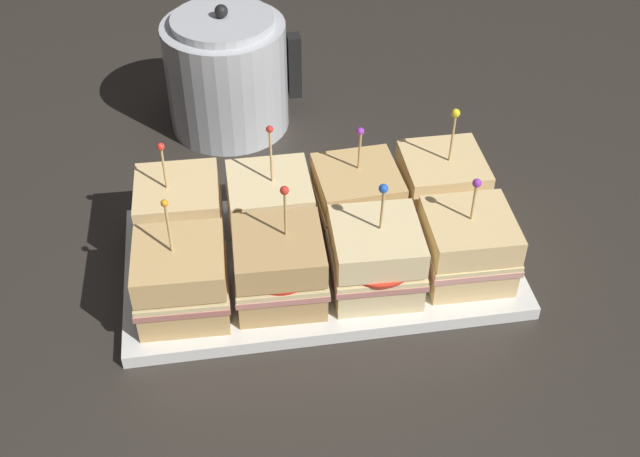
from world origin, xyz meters
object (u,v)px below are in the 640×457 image
object	(u,v)px
sandwich_back_center_left	(270,207)
kettle_steel	(227,74)
sandwich_front_center_right	(376,258)
sandwich_back_far_left	(180,213)
sandwich_back_center_right	(357,198)
sandwich_front_far_left	(182,280)
sandwich_front_center_left	(279,267)
sandwich_back_far_right	(441,187)
sandwich_front_far_right	(467,246)
serving_platter	(320,261)

from	to	relation	value
sandwich_back_center_left	kettle_steel	bearing A→B (deg)	96.48
sandwich_front_center_right	sandwich_back_far_left	xyz separation A→B (m)	(-0.23, 0.12, -0.00)
sandwich_front_center_right	sandwich_back_far_left	distance (m)	0.26
sandwich_back_center_left	kettle_steel	xyz separation A→B (m)	(-0.03, 0.30, 0.03)
kettle_steel	sandwich_front_center_right	bearing A→B (deg)	-70.32
sandwich_front_center_right	sandwich_back_center_right	distance (m)	0.12
sandwich_back_center_right	kettle_steel	world-z (taller)	kettle_steel
sandwich_front_far_left	sandwich_front_center_right	world-z (taller)	sandwich_front_far_left
sandwich_back_center_right	sandwich_front_far_left	bearing A→B (deg)	-152.83
sandwich_back_center_right	sandwich_back_center_left	bearing A→B (deg)	-179.97
sandwich_front_center_left	sandwich_back_far_right	size ratio (longest dim) A/B	0.96
sandwich_front_center_left	sandwich_front_far_right	bearing A→B (deg)	0.88
sandwich_front_center_right	sandwich_back_center_right	xyz separation A→B (m)	(-0.00, 0.12, -0.00)
sandwich_back_far_left	kettle_steel	bearing A→B (deg)	74.23
kettle_steel	sandwich_back_center_right	bearing A→B (deg)	-63.41
serving_platter	sandwich_back_far_right	bearing A→B (deg)	19.48
sandwich_back_center_left	sandwich_back_center_right	world-z (taller)	sandwich_back_center_left
sandwich_front_center_left	sandwich_back_center_left	bearing A→B (deg)	89.08
sandwich_front_center_right	sandwich_back_far_left	size ratio (longest dim) A/B	1.00
sandwich_front_far_left	sandwich_back_far_right	distance (m)	0.37
sandwich_front_far_right	sandwich_back_far_right	bearing A→B (deg)	90.72
serving_platter	sandwich_front_center_right	xyz separation A→B (m)	(0.06, -0.06, 0.05)
sandwich_front_far_right	sandwich_back_center_right	xyz separation A→B (m)	(-0.12, 0.11, -0.00)
sandwich_back_far_left	sandwich_back_center_right	distance (m)	0.23
sandwich_front_far_left	sandwich_front_far_right	distance (m)	0.35
sandwich_front_far_right	sandwich_front_far_left	bearing A→B (deg)	-178.98
serving_platter	sandwich_back_center_left	size ratio (longest dim) A/B	2.93
sandwich_front_center_right	sandwich_back_far_right	size ratio (longest dim) A/B	0.93
sandwich_front_center_left	sandwich_back_center_left	xyz separation A→B (m)	(0.00, 0.12, -0.00)
sandwich_back_center_left	sandwich_back_center_right	distance (m)	0.12
serving_platter	sandwich_front_center_right	world-z (taller)	sandwich_front_center_right
serving_platter	sandwich_back_far_left	distance (m)	0.19
sandwich_back_far_left	sandwich_back_center_right	xyz separation A→B (m)	(0.23, -0.00, -0.00)
sandwich_front_center_right	sandwich_back_center_left	distance (m)	0.17
sandwich_front_far_left	kettle_steel	distance (m)	0.43
sandwich_back_far_left	sandwich_back_far_right	size ratio (longest dim) A/B	0.93
sandwich_front_center_right	kettle_steel	xyz separation A→B (m)	(-0.15, 0.42, 0.03)
sandwich_front_center_right	sandwich_back_center_right	world-z (taller)	sandwich_front_center_right
sandwich_front_center_left	sandwich_back_far_left	size ratio (longest dim) A/B	1.03
sandwich_back_far_left	kettle_steel	world-z (taller)	kettle_steel
serving_platter	sandwich_front_center_left	distance (m)	0.10
serving_platter	sandwich_back_center_right	xyz separation A→B (m)	(0.06, 0.06, 0.05)
sandwich_front_far_left	sandwich_front_far_right	xyz separation A→B (m)	(0.35, 0.01, -0.00)
sandwich_front_far_right	sandwich_front_center_left	bearing A→B (deg)	-179.12
serving_platter	sandwich_back_far_left	size ratio (longest dim) A/B	3.14
sandwich_front_center_right	sandwich_back_far_right	distance (m)	0.17
sandwich_front_far_right	sandwich_back_center_left	xyz separation A→B (m)	(-0.23, 0.11, -0.00)
kettle_steel	sandwich_back_far_left	bearing A→B (deg)	-105.77
serving_platter	sandwich_front_far_left	size ratio (longest dim) A/B	3.03
sandwich_back_center_right	sandwich_back_far_right	distance (m)	0.12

